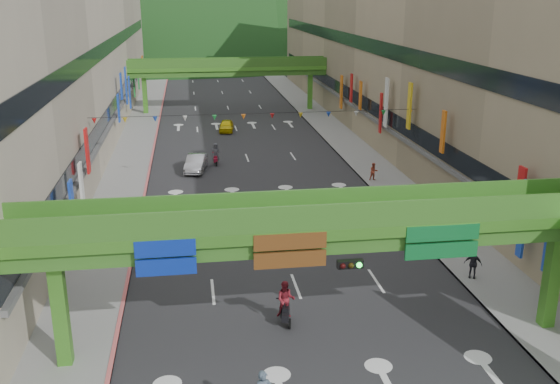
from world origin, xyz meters
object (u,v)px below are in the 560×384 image
(car_silver, at_px, (196,163))
(car_yellow, at_px, (226,126))
(pedestrian_red, at_px, (374,173))
(overpass_near, at_px, (345,243))
(scooter_rider_mid, at_px, (286,302))

(car_silver, relative_size, car_yellow, 1.14)
(pedestrian_red, bearing_deg, car_silver, 151.95)
(overpass_near, relative_size, pedestrian_red, 18.65)
(pedestrian_red, bearing_deg, scooter_rider_mid, -123.64)
(scooter_rider_mid, distance_m, pedestrian_red, 24.83)
(overpass_near, height_order, scooter_rider_mid, overpass_near)
(pedestrian_red, bearing_deg, car_yellow, 109.15)
(overpass_near, distance_m, scooter_rider_mid, 5.37)
(car_silver, bearing_deg, pedestrian_red, -10.79)
(scooter_rider_mid, height_order, car_yellow, scooter_rider_mid)
(scooter_rider_mid, bearing_deg, car_yellow, 90.05)
(car_silver, height_order, car_yellow, car_silver)
(overpass_near, xyz_separation_m, scooter_rider_mid, (-2.09, 2.82, -4.07))
(car_yellow, height_order, pedestrian_red, pedestrian_red)
(scooter_rider_mid, xyz_separation_m, pedestrian_red, (10.96, 22.28, -0.38))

